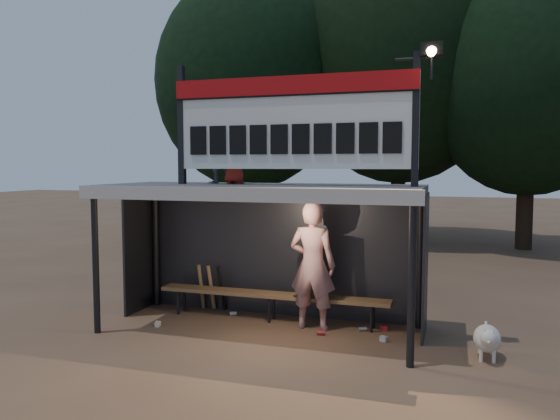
% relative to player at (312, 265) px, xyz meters
% --- Properties ---
extents(ground, '(80.00, 80.00, 0.00)m').
position_rel_player_xyz_m(ground, '(-0.77, -0.34, -1.03)').
color(ground, brown).
rests_on(ground, ground).
extents(player, '(0.77, 0.52, 2.06)m').
position_rel_player_xyz_m(player, '(0.00, 0.00, 0.00)').
color(player, silver).
rests_on(player, ground).
extents(child_a, '(0.66, 0.65, 1.08)m').
position_rel_player_xyz_m(child_a, '(-1.69, 0.10, 1.83)').
color(child_a, slate).
rests_on(child_a, dugout_shelter).
extents(child_b, '(0.49, 0.36, 0.91)m').
position_rel_player_xyz_m(child_b, '(-1.33, 0.00, 1.74)').
color(child_b, '#B2281B').
rests_on(child_b, dugout_shelter).
extents(dugout_shelter, '(5.10, 2.08, 2.32)m').
position_rel_player_xyz_m(dugout_shelter, '(-0.77, -0.09, 0.82)').
color(dugout_shelter, '#434345').
rests_on(dugout_shelter, ground).
extents(scoreboard_assembly, '(4.10, 0.27, 1.99)m').
position_rel_player_xyz_m(scoreboard_assembly, '(-0.21, -0.34, 2.29)').
color(scoreboard_assembly, black).
rests_on(scoreboard_assembly, dugout_shelter).
extents(bench, '(4.00, 0.35, 0.48)m').
position_rel_player_xyz_m(bench, '(-0.77, 0.21, -0.60)').
color(bench, brown).
rests_on(bench, ground).
extents(tree_left, '(6.46, 6.46, 9.27)m').
position_rel_player_xyz_m(tree_left, '(-4.77, 9.66, 4.48)').
color(tree_left, black).
rests_on(tree_left, ground).
extents(tree_mid, '(7.22, 7.22, 10.36)m').
position_rel_player_xyz_m(tree_mid, '(0.23, 11.16, 5.13)').
color(tree_mid, black).
rests_on(tree_mid, ground).
extents(tree_right, '(6.08, 6.08, 8.72)m').
position_rel_player_xyz_m(tree_right, '(4.23, 10.16, 4.16)').
color(tree_right, black).
rests_on(tree_right, ground).
extents(dog, '(0.36, 0.81, 0.49)m').
position_rel_player_xyz_m(dog, '(2.60, -0.61, -0.75)').
color(dog, beige).
rests_on(dog, ground).
extents(bats, '(0.47, 0.32, 0.84)m').
position_rel_player_xyz_m(bats, '(-2.00, 0.48, -0.60)').
color(bats, olive).
rests_on(bats, ground).
extents(litter, '(3.71, 1.09, 0.08)m').
position_rel_player_xyz_m(litter, '(-0.11, -0.10, -0.99)').
color(litter, red).
rests_on(litter, ground).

